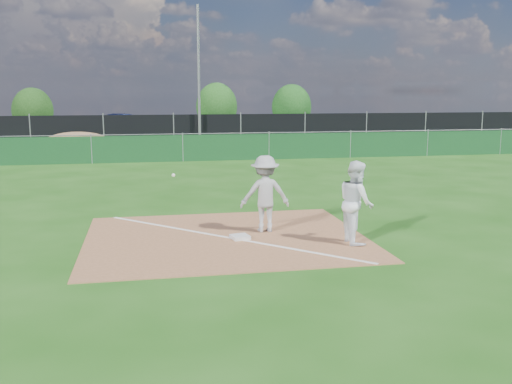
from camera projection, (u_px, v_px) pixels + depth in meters
ground at (192, 178)px, 21.10m from camera, size 90.00×90.00×0.00m
infield_dirt at (226, 238)px, 12.40m from camera, size 6.00×5.00×0.02m
foul_line at (226, 237)px, 12.40m from camera, size 5.01×5.01×0.01m
green_fence at (183, 148)px, 25.83m from camera, size 44.00×0.05×1.20m
dirt_mound at (77, 144)px, 28.28m from camera, size 3.38×2.60×1.17m
black_fence at (174, 130)px, 33.51m from camera, size 46.00×0.04×1.80m
parking_lot at (170, 138)px, 38.50m from camera, size 46.00×9.00×0.01m
light_pole at (199, 76)px, 32.96m from camera, size 0.16×0.16×8.00m
first_base at (240, 237)px, 12.28m from camera, size 0.44×0.44×0.08m
play_at_first at (265, 194)px, 12.80m from camera, size 2.64×0.67×1.73m
runner at (356, 202)px, 11.89m from camera, size 0.67×0.86×1.75m
car_left at (107, 128)px, 36.45m from camera, size 5.25×3.71×1.66m
car_mid at (128, 126)px, 37.93m from camera, size 5.37×3.35×1.67m
car_right at (221, 127)px, 38.95m from camera, size 5.23×3.65×1.41m
tree_left at (33, 111)px, 41.27m from camera, size 2.88×2.88×3.42m
tree_mid at (217, 106)px, 44.67m from camera, size 3.22×3.22×3.82m
tree_right at (292, 107)px, 45.18m from camera, size 3.12×3.12×3.70m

